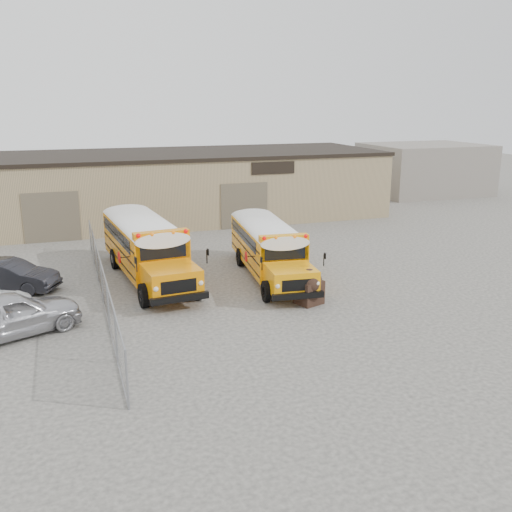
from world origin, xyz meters
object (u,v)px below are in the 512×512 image
object	(u,v)px
school_bus_left	(120,220)
car_dark	(10,276)
car_silver	(11,314)
tarp_bundle	(309,286)
school_bus_right	(246,222)

from	to	relation	value
school_bus_left	car_dark	size ratio (longest dim) A/B	2.39
school_bus_left	car_silver	bearing A→B (deg)	-113.61
car_dark	tarp_bundle	bearing A→B (deg)	-89.36
school_bus_left	car_dark	distance (m)	8.27
car_silver	car_dark	distance (m)	5.52
school_bus_right	car_dark	world-z (taller)	school_bus_right
car_silver	car_dark	world-z (taller)	car_silver
school_bus_left	tarp_bundle	xyz separation A→B (m)	(6.40, -11.89, -0.91)
school_bus_left	car_silver	distance (m)	12.69
car_silver	car_dark	bearing A→B (deg)	-18.64
school_bus_left	car_dark	xyz separation A→B (m)	(-5.49, -6.10, -0.98)
school_bus_right	car_silver	distance (m)	15.18
school_bus_right	car_silver	bearing A→B (deg)	-141.34
school_bus_right	car_silver	world-z (taller)	school_bus_right
tarp_bundle	car_dark	bearing A→B (deg)	154.04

